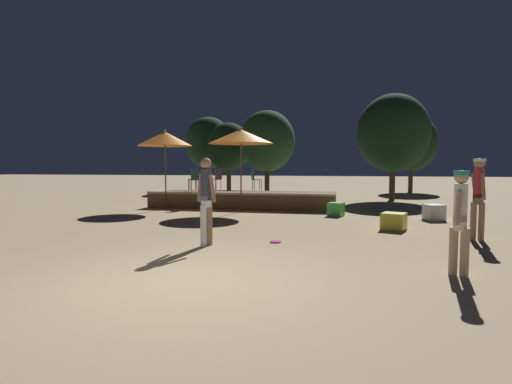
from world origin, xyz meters
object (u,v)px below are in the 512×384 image
(cube_seat_2, at_px, (434,212))
(background_tree_1, at_px, (411,143))
(patio_umbrella_1, at_px, (241,137))
(bistro_chair_2, at_px, (255,177))
(person_0, at_px, (206,197))
(bistro_chair_0, at_px, (217,177))
(cube_seat_0, at_px, (394,221))
(frisbee_disc, at_px, (276,242))
(bistro_chair_3, at_px, (195,177))
(person_2, at_px, (478,193))
(bistro_chair_1, at_px, (194,178))
(background_tree_0, at_px, (393,133))
(cube_seat_1, at_px, (336,209))
(background_tree_2, at_px, (229,147))
(background_tree_4, at_px, (267,141))
(background_tree_3, at_px, (209,143))
(patio_umbrella_0, at_px, (165,139))
(person_1, at_px, (460,218))

(cube_seat_2, relative_size, background_tree_1, 0.13)
(patio_umbrella_1, xyz_separation_m, bistro_chair_2, (0.13, 1.83, -1.55))
(person_0, xyz_separation_m, bistro_chair_0, (-2.26, 8.01, 0.17))
(cube_seat_2, bearing_deg, cube_seat_0, -124.10)
(frisbee_disc, bearing_deg, background_tree_1, 72.45)
(bistro_chair_3, bearing_deg, person_2, 47.27)
(bistro_chair_1, height_order, background_tree_0, background_tree_0)
(person_2, bearing_deg, bistro_chair_2, -54.81)
(cube_seat_1, relative_size, person_0, 0.32)
(background_tree_2, bearing_deg, background_tree_0, -20.35)
(background_tree_4, bearing_deg, background_tree_3, 143.07)
(cube_seat_2, bearing_deg, cube_seat_1, 171.37)
(patio_umbrella_1, relative_size, bistro_chair_3, 3.45)
(bistro_chair_1, xyz_separation_m, background_tree_4, (1.72, 7.02, 1.86))
(background_tree_2, bearing_deg, person_2, -55.21)
(bistro_chair_1, bearing_deg, cube_seat_0, 108.32)
(bistro_chair_1, xyz_separation_m, background_tree_3, (-2.91, 10.50, 2.01))
(bistro_chair_0, xyz_separation_m, bistro_chair_1, (-0.72, -0.76, 0.00))
(cube_seat_2, relative_size, bistro_chair_0, 0.73)
(background_tree_3, xyz_separation_m, background_tree_4, (4.63, -3.48, -0.15))
(person_2, height_order, background_tree_4, background_tree_4)
(background_tree_1, height_order, background_tree_4, background_tree_1)
(bistro_chair_2, bearing_deg, bistro_chair_0, 64.69)
(patio_umbrella_0, bearing_deg, cube_seat_2, -7.43)
(patio_umbrella_1, relative_size, cube_seat_0, 4.17)
(background_tree_0, distance_m, background_tree_3, 12.35)
(patio_umbrella_0, xyz_separation_m, background_tree_1, (11.15, 12.70, 0.42))
(background_tree_4, bearing_deg, background_tree_1, 30.06)
(background_tree_0, distance_m, background_tree_1, 6.96)
(bistro_chair_1, xyz_separation_m, bistro_chair_3, (-0.33, 0.92, 0.00))
(frisbee_disc, height_order, background_tree_1, background_tree_1)
(person_2, bearing_deg, frisbee_disc, 3.76)
(person_2, xyz_separation_m, background_tree_2, (-9.83, 14.15, 1.76))
(person_2, height_order, bistro_chair_3, person_2)
(patio_umbrella_1, height_order, background_tree_3, background_tree_3)
(person_1, relative_size, background_tree_2, 0.38)
(patio_umbrella_0, height_order, background_tree_0, background_tree_0)
(patio_umbrella_0, distance_m, background_tree_1, 16.90)
(patio_umbrella_0, bearing_deg, cube_seat_1, -6.88)
(bistro_chair_3, bearing_deg, person_0, 14.09)
(patio_umbrella_1, height_order, cube_seat_2, patio_umbrella_1)
(patio_umbrella_0, bearing_deg, frisbee_disc, -47.96)
(background_tree_2, distance_m, background_tree_4, 3.22)
(patio_umbrella_1, xyz_separation_m, cube_seat_0, (4.99, -3.15, -2.54))
(cube_seat_0, xyz_separation_m, bistro_chair_1, (-7.18, 4.17, 0.99))
(patio_umbrella_0, relative_size, frisbee_disc, 12.57)
(patio_umbrella_0, bearing_deg, bistro_chair_2, 25.70)
(cube_seat_0, relative_size, background_tree_0, 0.14)
(cube_seat_0, bearing_deg, patio_umbrella_1, 147.68)
(person_1, relative_size, background_tree_1, 0.33)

